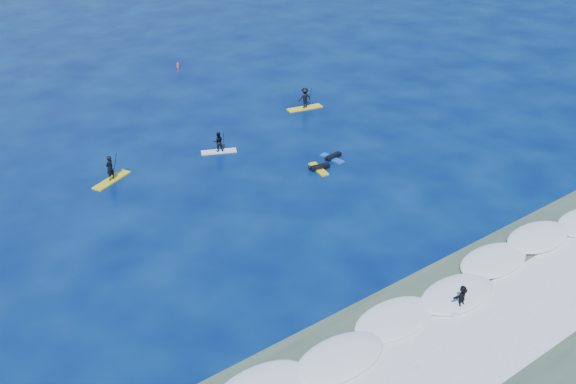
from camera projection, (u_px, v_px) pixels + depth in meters
ground at (319, 220)px, 40.21m from camera, size 160.00×160.00×0.00m
shallow_water at (504, 344)px, 30.40m from camera, size 90.00×13.00×0.01m
breaking_wave at (440, 301)px, 33.21m from camera, size 40.00×6.00×0.30m
whitewater at (487, 333)px, 31.11m from camera, size 34.00×5.00×0.02m
sup_paddler_left at (110, 172)px, 44.35m from camera, size 3.17×2.07×2.20m
sup_paddler_center at (218, 144)px, 48.34m from camera, size 2.70×1.72×1.87m
sup_paddler_right at (305, 99)px, 55.90m from camera, size 3.23×1.44×2.20m
prone_paddler_near at (319, 168)px, 46.08m from camera, size 1.70×2.20×0.45m
prone_paddler_far at (332, 157)px, 47.58m from camera, size 1.64×2.11×0.43m
wave_surfer at (462, 298)px, 32.29m from camera, size 1.84×0.62×1.31m
marker_buoy at (178, 65)px, 65.93m from camera, size 0.27×0.27×0.64m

